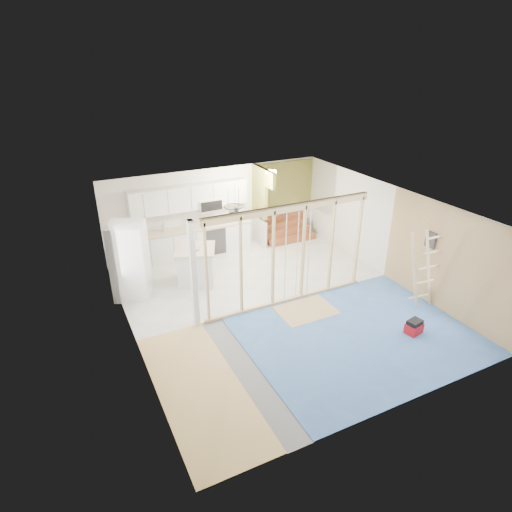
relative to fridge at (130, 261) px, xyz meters
name	(u,v)px	position (x,y,z in m)	size (l,w,h in m)	color
room	(278,257)	(3.11, -2.03, 0.31)	(7.01, 8.01, 2.61)	slate
floor_overlays	(278,302)	(3.18, -1.97, -0.98)	(7.00, 8.00, 0.03)	silver
stud_frame	(270,249)	(2.89, -2.03, 0.58)	(4.66, 0.14, 2.60)	tan
base_cabinets	(175,250)	(1.50, 1.33, -0.53)	(4.45, 2.24, 0.93)	white
upper_cabinets	(192,198)	(2.27, 1.79, 0.83)	(3.60, 0.41, 0.85)	white
green_partition	(278,213)	(5.15, 1.63, -0.05)	(2.25, 1.51, 2.60)	olive
pot_rack	(234,209)	(2.80, -0.14, 1.00)	(0.52, 0.52, 0.72)	black
sheathing_panel	(449,262)	(6.59, -4.03, 0.31)	(0.02, 4.00, 2.60)	tan
electrical_panel	(431,240)	(6.54, -3.43, 0.66)	(0.04, 0.30, 0.40)	#343539
ceiling_light	(271,172)	(4.51, 0.97, 1.55)	(0.32, 0.32, 0.08)	#FFEABF
fridge	(130,261)	(0.00, 0.00, 0.00)	(1.14, 1.10, 1.99)	white
island	(196,265)	(1.71, -0.02, -0.49)	(1.35, 1.35, 1.01)	silver
bowl	(196,249)	(1.69, -0.11, 0.05)	(0.25, 0.25, 0.06)	silver
soap_bottle_a	(164,226)	(1.35, 1.78, 0.09)	(0.12, 0.12, 0.31)	silver
soap_bottle_b	(218,220)	(3.02, 1.65, 0.03)	(0.09, 0.09, 0.19)	silver
toolbox	(414,327)	(5.26, -4.49, -0.83)	(0.41, 0.34, 0.35)	#A40F17
ladder	(423,269)	(6.20, -3.67, 0.04)	(1.07, 0.22, 2.02)	#D7B584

